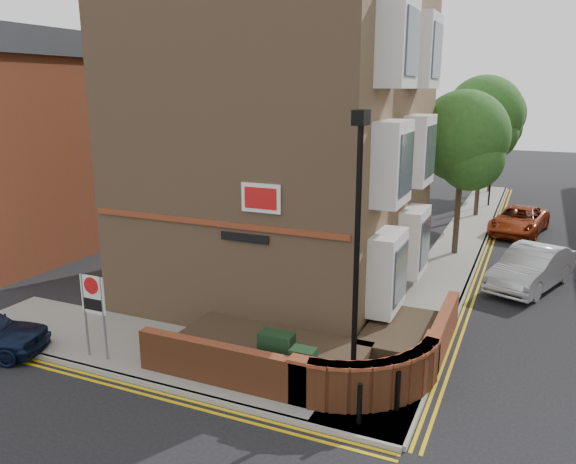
# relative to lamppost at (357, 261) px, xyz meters

# --- Properties ---
(ground) EXTENTS (120.00, 120.00, 0.00)m
(ground) POSITION_rel_lamppost_xyz_m (-1.60, -1.20, -3.34)
(ground) COLOR black
(ground) RESTS_ON ground
(pavement_corner) EXTENTS (13.00, 3.00, 0.12)m
(pavement_corner) POSITION_rel_lamppost_xyz_m (-5.10, 0.30, -3.28)
(pavement_corner) COLOR gray
(pavement_corner) RESTS_ON ground
(pavement_main) EXTENTS (2.00, 32.00, 0.12)m
(pavement_main) POSITION_rel_lamppost_xyz_m (0.40, 14.80, -3.28)
(pavement_main) COLOR gray
(pavement_main) RESTS_ON ground
(kerb_side) EXTENTS (13.00, 0.15, 0.12)m
(kerb_side) POSITION_rel_lamppost_xyz_m (-5.10, -1.20, -3.28)
(kerb_side) COLOR gray
(kerb_side) RESTS_ON ground
(kerb_main_near) EXTENTS (0.15, 32.00, 0.12)m
(kerb_main_near) POSITION_rel_lamppost_xyz_m (1.40, 14.80, -3.28)
(kerb_main_near) COLOR gray
(kerb_main_near) RESTS_ON ground
(yellow_lines_side) EXTENTS (13.00, 0.28, 0.01)m
(yellow_lines_side) POSITION_rel_lamppost_xyz_m (-5.10, -1.45, -3.34)
(yellow_lines_side) COLOR gold
(yellow_lines_side) RESTS_ON ground
(yellow_lines_main) EXTENTS (0.28, 32.00, 0.01)m
(yellow_lines_main) POSITION_rel_lamppost_xyz_m (1.65, 14.80, -3.34)
(yellow_lines_main) COLOR gold
(yellow_lines_main) RESTS_ON ground
(corner_building) EXTENTS (8.95, 10.40, 13.60)m
(corner_building) POSITION_rel_lamppost_xyz_m (-4.44, 6.80, 2.88)
(corner_building) COLOR #906D4C
(corner_building) RESTS_ON ground
(garden_wall) EXTENTS (6.80, 6.00, 1.20)m
(garden_wall) POSITION_rel_lamppost_xyz_m (-1.60, 1.30, -3.34)
(garden_wall) COLOR brown
(garden_wall) RESTS_ON ground
(lamppost) EXTENTS (0.25, 0.50, 6.30)m
(lamppost) POSITION_rel_lamppost_xyz_m (0.00, 0.00, 0.00)
(lamppost) COLOR black
(lamppost) RESTS_ON pavement_corner
(utility_cabinet_large) EXTENTS (0.80, 0.45, 1.20)m
(utility_cabinet_large) POSITION_rel_lamppost_xyz_m (-1.90, 0.10, -2.62)
(utility_cabinet_large) COLOR #163218
(utility_cabinet_large) RESTS_ON pavement_corner
(utility_cabinet_small) EXTENTS (0.55, 0.40, 1.10)m
(utility_cabinet_small) POSITION_rel_lamppost_xyz_m (-1.10, -0.20, -2.67)
(utility_cabinet_small) COLOR #163218
(utility_cabinet_small) RESTS_ON pavement_corner
(bollard_near) EXTENTS (0.11, 0.11, 0.90)m
(bollard_near) POSITION_rel_lamppost_xyz_m (0.40, -0.80, -2.77)
(bollard_near) COLOR black
(bollard_near) RESTS_ON pavement_corner
(bollard_far) EXTENTS (0.11, 0.11, 0.90)m
(bollard_far) POSITION_rel_lamppost_xyz_m (1.00, -0.00, -2.77)
(bollard_far) COLOR black
(bollard_far) RESTS_ON pavement_corner
(zone_sign) EXTENTS (0.72, 0.07, 2.20)m
(zone_sign) POSITION_rel_lamppost_xyz_m (-6.60, -0.70, -1.70)
(zone_sign) COLOR slate
(zone_sign) RESTS_ON pavement_corner
(side_building) EXTENTS (6.40, 10.40, 9.00)m
(side_building) POSITION_rel_lamppost_xyz_m (-16.60, 6.80, 1.20)
(side_building) COLOR brown
(side_building) RESTS_ON ground
(tree_near) EXTENTS (3.64, 3.65, 6.70)m
(tree_near) POSITION_rel_lamppost_xyz_m (0.40, 12.85, 1.36)
(tree_near) COLOR #382B1E
(tree_near) RESTS_ON pavement_main
(tree_mid) EXTENTS (4.03, 4.03, 7.42)m
(tree_mid) POSITION_rel_lamppost_xyz_m (0.40, 20.85, 1.85)
(tree_mid) COLOR #382B1E
(tree_mid) RESTS_ON pavement_main
(tree_far) EXTENTS (3.81, 3.81, 7.00)m
(tree_far) POSITION_rel_lamppost_xyz_m (0.40, 28.85, 1.57)
(tree_far) COLOR #382B1E
(tree_far) RESTS_ON pavement_main
(traffic_light_assembly) EXTENTS (0.20, 0.16, 4.20)m
(traffic_light_assembly) POSITION_rel_lamppost_xyz_m (0.80, 23.80, -0.56)
(traffic_light_assembly) COLOR black
(traffic_light_assembly) RESTS_ON pavement_main
(silver_car_near) EXTENTS (2.96, 4.70, 1.46)m
(silver_car_near) POSITION_rel_lamppost_xyz_m (3.40, 9.82, -2.61)
(silver_car_near) COLOR #B4B9BD
(silver_car_near) RESTS_ON ground
(red_car_main) EXTENTS (2.88, 4.92, 1.29)m
(red_car_main) POSITION_rel_lamppost_xyz_m (2.69, 17.92, -2.70)
(red_car_main) COLOR maroon
(red_car_main) RESTS_ON ground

